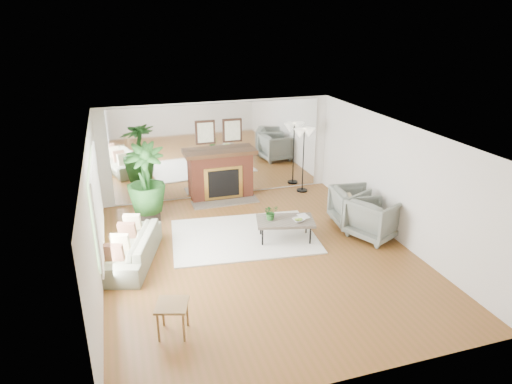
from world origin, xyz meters
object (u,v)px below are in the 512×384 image
object	(u,v)px
side_table	(172,309)
armchair_front	(374,218)
coffee_table	(285,221)
sofa	(131,248)
fireplace	(222,174)
floor_lamp	(304,138)
potted_ficus	(146,182)
armchair_back	(354,206)

from	to	relation	value
side_table	armchair_front	bearing A→B (deg)	23.24
coffee_table	armchair_front	bearing A→B (deg)	-12.15
sofa	armchair_front	distance (m)	5.07
fireplace	armchair_front	xyz separation A→B (m)	(2.60, -3.16, -0.21)
floor_lamp	armchair_front	bearing A→B (deg)	-82.50
armchair_front	potted_ficus	size ratio (longest dim) A/B	0.53
fireplace	potted_ficus	world-z (taller)	fireplace
side_table	sofa	bearing A→B (deg)	101.13
armchair_back	floor_lamp	distance (m)	2.53
sofa	side_table	distance (m)	2.45
armchair_back	potted_ficus	bearing A→B (deg)	78.09
coffee_table	armchair_back	size ratio (longest dim) A/B	1.41
coffee_table	side_table	size ratio (longest dim) A/B	2.30
side_table	floor_lamp	world-z (taller)	floor_lamp
fireplace	armchair_front	world-z (taller)	fireplace
armchair_back	side_table	size ratio (longest dim) A/B	1.64
armchair_front	floor_lamp	size ratio (longest dim) A/B	0.57
fireplace	armchair_front	size ratio (longest dim) A/B	2.08
potted_ficus	floor_lamp	size ratio (longest dim) A/B	1.07
side_table	fireplace	bearing A→B (deg)	68.92
potted_ficus	floor_lamp	bearing A→B (deg)	10.53
sofa	armchair_front	bearing A→B (deg)	102.48
sofa	side_table	xyz separation A→B (m)	(0.47, -2.40, 0.15)
armchair_back	fireplace	bearing A→B (deg)	52.43
armchair_front	armchair_back	bearing A→B (deg)	-18.03
sofa	armchair_front	world-z (taller)	armchair_front
armchair_back	armchair_front	world-z (taller)	armchair_front
armchair_front	potted_ficus	world-z (taller)	potted_ficus
fireplace	armchair_back	size ratio (longest dim) A/B	2.17
fireplace	floor_lamp	distance (m)	2.36
fireplace	potted_ficus	distance (m)	2.21
fireplace	side_table	bearing A→B (deg)	-111.08
armchair_back	armchair_front	xyz separation A→B (m)	(0.09, -0.72, 0.02)
armchair_back	floor_lamp	size ratio (longest dim) A/B	0.54
sofa	floor_lamp	size ratio (longest dim) A/B	1.15
side_table	potted_ficus	xyz separation A→B (m)	(0.00, 4.19, 0.55)
fireplace	armchair_front	distance (m)	4.10
side_table	floor_lamp	size ratio (longest dim) A/B	0.33
armchair_back	side_table	xyz separation A→B (m)	(-4.49, -2.69, 0.01)
side_table	potted_ficus	bearing A→B (deg)	89.94
coffee_table	side_table	xyz separation A→B (m)	(-2.69, -2.37, 0.00)
fireplace	coffee_table	world-z (taller)	fireplace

